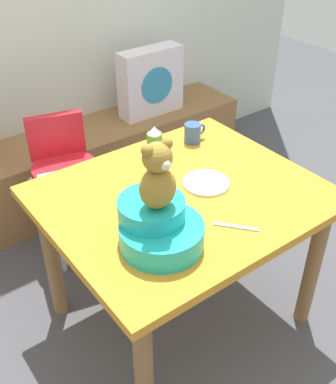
# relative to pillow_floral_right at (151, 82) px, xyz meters

# --- Properties ---
(ground_plane) EXTENTS (8.00, 8.00, 0.00)m
(ground_plane) POSITION_rel_pillow_floral_right_xyz_m (-0.68, -1.20, -0.68)
(ground_plane) COLOR #4C4C51
(window_bench) EXTENTS (2.60, 0.44, 0.46)m
(window_bench) POSITION_rel_pillow_floral_right_xyz_m (-0.68, 0.02, -0.45)
(window_bench) COLOR olive
(window_bench) RESTS_ON ground_plane
(pillow_floral_right) EXTENTS (0.44, 0.15, 0.44)m
(pillow_floral_right) POSITION_rel_pillow_floral_right_xyz_m (0.00, 0.00, 0.00)
(pillow_floral_right) COLOR silver
(pillow_floral_right) RESTS_ON window_bench
(dining_table) EXTENTS (1.11, 0.94, 0.74)m
(dining_table) POSITION_rel_pillow_floral_right_xyz_m (-0.68, -1.20, -0.05)
(dining_table) COLOR orange
(dining_table) RESTS_ON ground_plane
(highchair) EXTENTS (0.40, 0.50, 0.79)m
(highchair) POSITION_rel_pillow_floral_right_xyz_m (-0.86, -0.42, -0.16)
(highchair) COLOR red
(highchair) RESTS_ON ground_plane
(infant_seat_teal) EXTENTS (0.30, 0.33, 0.16)m
(infant_seat_teal) POSITION_rel_pillow_floral_right_xyz_m (-0.94, -1.39, 0.13)
(infant_seat_teal) COLOR #1DB1AC
(infant_seat_teal) RESTS_ON dining_table
(teddy_bear) EXTENTS (0.13, 0.12, 0.25)m
(teddy_bear) POSITION_rel_pillow_floral_right_xyz_m (-0.94, -1.39, 0.34)
(teddy_bear) COLOR olive
(teddy_bear) RESTS_ON infant_seat_teal
(ketchup_bottle) EXTENTS (0.07, 0.07, 0.18)m
(ketchup_bottle) POSITION_rel_pillow_floral_right_xyz_m (-0.63, -0.94, 0.15)
(ketchup_bottle) COLOR #4C8C33
(ketchup_bottle) RESTS_ON dining_table
(coffee_mug) EXTENTS (0.12, 0.08, 0.09)m
(coffee_mug) POSITION_rel_pillow_floral_right_xyz_m (-0.37, -0.88, 0.11)
(coffee_mug) COLOR #335999
(coffee_mug) RESTS_ON dining_table
(dinner_plate_near) EXTENTS (0.20, 0.20, 0.01)m
(dinner_plate_near) POSITION_rel_pillow_floral_right_xyz_m (-0.56, -1.21, 0.07)
(dinner_plate_near) COLOR white
(dinner_plate_near) RESTS_ON dining_table
(table_fork) EXTENTS (0.12, 0.14, 0.01)m
(table_fork) POSITION_rel_pillow_floral_right_xyz_m (-0.66, -1.49, 0.06)
(table_fork) COLOR silver
(table_fork) RESTS_ON dining_table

